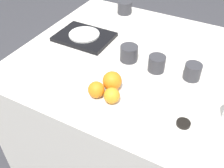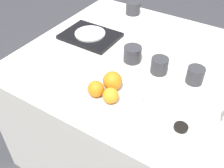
# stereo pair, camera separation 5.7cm
# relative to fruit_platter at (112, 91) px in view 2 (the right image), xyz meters

# --- Properties ---
(ground_plane) EXTENTS (12.00, 12.00, 0.00)m
(ground_plane) POSITION_rel_fruit_platter_xyz_m (0.02, 0.29, -0.73)
(ground_plane) COLOR #38383D
(table) EXTENTS (1.21, 1.04, 0.72)m
(table) POSITION_rel_fruit_platter_xyz_m (0.02, 0.29, -0.37)
(table) COLOR silver
(table) RESTS_ON ground_plane
(fruit_platter) EXTENTS (0.27, 0.27, 0.02)m
(fruit_platter) POSITION_rel_fruit_platter_xyz_m (0.00, 0.00, 0.00)
(fruit_platter) COLOR silver
(fruit_platter) RESTS_ON table
(orange_0) EXTENTS (0.08, 0.08, 0.08)m
(orange_0) POSITION_rel_fruit_platter_xyz_m (-0.01, 0.01, 0.04)
(orange_0) COLOR orange
(orange_0) RESTS_ON fruit_platter
(orange_1) EXTENTS (0.06, 0.06, 0.06)m
(orange_1) POSITION_rel_fruit_platter_xyz_m (0.03, -0.06, 0.04)
(orange_1) COLOR orange
(orange_1) RESTS_ON fruit_platter
(orange_2) EXTENTS (0.07, 0.07, 0.07)m
(orange_2) POSITION_rel_fruit_platter_xyz_m (-0.04, -0.06, 0.04)
(orange_2) COLOR orange
(orange_2) RESTS_ON fruit_platter
(serving_tray) EXTENTS (0.30, 0.22, 0.02)m
(serving_tray) POSITION_rel_fruit_platter_xyz_m (-0.34, 0.32, -0.00)
(serving_tray) COLOR black
(serving_tray) RESTS_ON table
(side_plate) EXTENTS (0.17, 0.17, 0.01)m
(side_plate) POSITION_rel_fruit_platter_xyz_m (-0.34, 0.32, 0.01)
(side_plate) COLOR silver
(side_plate) RESTS_ON serving_tray
(cup_0) EXTENTS (0.09, 0.09, 0.08)m
(cup_0) POSITION_rel_fruit_platter_xyz_m (-0.04, 0.25, 0.03)
(cup_0) COLOR #333338
(cup_0) RESTS_ON table
(cup_1) EXTENTS (0.08, 0.08, 0.07)m
(cup_1) POSITION_rel_fruit_platter_xyz_m (0.27, 0.26, 0.03)
(cup_1) COLOR #333338
(cup_1) RESTS_ON table
(cup_2) EXTENTS (0.09, 0.09, 0.08)m
(cup_2) POSITION_rel_fruit_platter_xyz_m (-0.29, 0.70, 0.03)
(cup_2) COLOR #333338
(cup_2) RESTS_ON table
(cup_3) EXTENTS (0.08, 0.08, 0.07)m
(cup_3) POSITION_rel_fruit_platter_xyz_m (0.11, 0.24, 0.03)
(cup_3) COLOR #333338
(cup_3) RESTS_ON table
(soy_dish) EXTENTS (0.05, 0.05, 0.01)m
(soy_dish) POSITION_rel_fruit_platter_xyz_m (0.31, -0.03, -0.01)
(soy_dish) COLOR black
(soy_dish) RESTS_ON table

